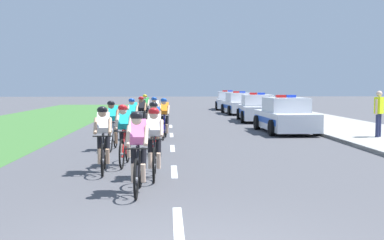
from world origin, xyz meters
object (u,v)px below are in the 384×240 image
(cyclist_eleventh, at_px, (146,109))
(police_car_nearest, at_px, (285,116))
(cyclist_fifth, at_px, (113,125))
(cyclist_tenth, at_px, (142,114))
(cyclist_seventh, at_px, (164,118))
(cyclist_fourth, at_px, (125,134))
(spectator_closest, at_px, (379,110))
(cyclist_third, at_px, (103,138))
(police_car_furthest, at_px, (228,101))
(cyclist_lead, at_px, (138,151))
(cyclist_sixth, at_px, (155,127))
(cyclist_second, at_px, (154,142))
(police_car_second, at_px, (257,109))
(cyclist_eighth, at_px, (155,115))
(police_car_third, at_px, (239,104))
(cyclist_ninth, at_px, (133,118))

(cyclist_eleventh, relative_size, police_car_nearest, 0.39)
(cyclist_fifth, xyz_separation_m, cyclist_tenth, (0.59, 5.43, 0.00))
(cyclist_seventh, bearing_deg, cyclist_fourth, -99.19)
(spectator_closest, bearing_deg, cyclist_third, -147.06)
(cyclist_tenth, relative_size, police_car_furthest, 0.38)
(cyclist_lead, relative_size, cyclist_sixth, 1.00)
(cyclist_second, bearing_deg, police_car_second, 71.64)
(cyclist_fourth, relative_size, cyclist_eighth, 1.00)
(cyclist_eighth, height_order, spectator_closest, spectator_closest)
(cyclist_second, distance_m, cyclist_third, 1.35)
(cyclist_fourth, bearing_deg, police_car_furthest, 77.44)
(cyclist_tenth, bearing_deg, cyclist_seventh, -68.33)
(cyclist_fifth, distance_m, police_car_third, 19.17)
(cyclist_sixth, relative_size, cyclist_eighth, 1.00)
(police_car_nearest, bearing_deg, police_car_third, 90.00)
(police_car_second, distance_m, spectator_closest, 9.63)
(cyclist_sixth, distance_m, spectator_closest, 8.59)
(cyclist_tenth, relative_size, police_car_second, 0.38)
(police_car_third, bearing_deg, police_car_second, -90.02)
(cyclist_ninth, bearing_deg, cyclist_seventh, 10.45)
(cyclist_lead, xyz_separation_m, police_car_furthest, (5.50, 30.03, -0.11))
(police_car_second, height_order, police_car_third, same)
(cyclist_fourth, xyz_separation_m, cyclist_ninth, (-0.21, 5.60, 0.00))
(cyclist_lead, xyz_separation_m, police_car_third, (5.50, 23.83, -0.11))
(cyclist_lead, bearing_deg, cyclist_third, 113.73)
(cyclist_lead, height_order, cyclist_third, same)
(cyclist_third, bearing_deg, cyclist_fifth, 93.47)
(cyclist_lead, height_order, cyclist_fifth, same)
(cyclist_tenth, bearing_deg, cyclist_lead, -87.19)
(cyclist_seventh, distance_m, police_car_second, 9.80)
(cyclist_second, xyz_separation_m, police_car_furthest, (5.24, 28.62, -0.11))
(cyclist_sixth, height_order, cyclist_eleventh, same)
(cyclist_third, bearing_deg, police_car_furthest, 77.07)
(cyclist_fourth, bearing_deg, police_car_second, 67.02)
(cyclist_eighth, bearing_deg, cyclist_tenth, 126.02)
(cyclist_fourth, relative_size, cyclist_fifth, 1.00)
(cyclist_eleventh, relative_size, police_car_second, 0.38)
(police_car_nearest, bearing_deg, cyclist_ninth, -159.43)
(police_car_second, xyz_separation_m, spectator_closest, (2.67, -9.24, 0.40))
(cyclist_eighth, xyz_separation_m, cyclist_eleventh, (-0.62, 5.26, 0.00))
(cyclist_seventh, relative_size, police_car_third, 0.38)
(cyclist_lead, height_order, police_car_nearest, police_car_nearest)
(cyclist_second, distance_m, cyclist_tenth, 9.91)
(cyclist_seventh, distance_m, cyclist_ninth, 1.17)
(cyclist_sixth, relative_size, spectator_closest, 1.03)
(cyclist_fourth, relative_size, cyclist_eleventh, 1.00)
(cyclist_second, bearing_deg, police_car_nearest, 61.22)
(cyclist_lead, relative_size, cyclist_tenth, 1.00)
(cyclist_lead, xyz_separation_m, cyclist_eleventh, (-0.60, 15.76, 0.00))
(cyclist_lead, bearing_deg, cyclist_second, 79.69)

